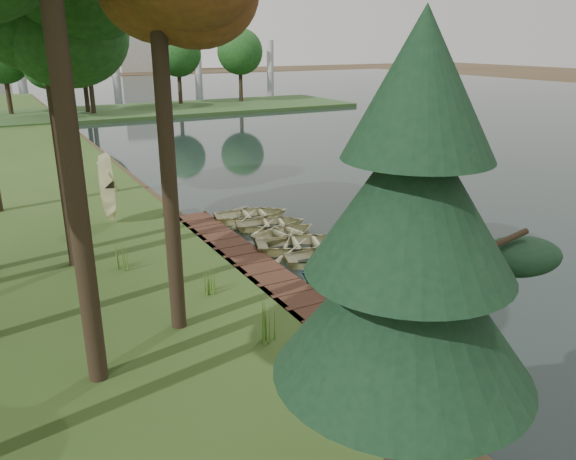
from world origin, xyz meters
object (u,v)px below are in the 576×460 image
rowboat_0 (416,312)px  pine_tree (410,243)px  boardwalk (265,275)px  rowboat_1 (388,289)px  stored_rowboat (113,216)px  rowboat_2 (368,275)px

rowboat_0 → pine_tree: 9.82m
boardwalk → rowboat_1: (2.75, -3.54, 0.27)m
rowboat_0 → boardwalk: bearing=23.3°
boardwalk → stored_rowboat: stored_rowboat is taller
rowboat_1 → rowboat_2: rowboat_2 is taller
rowboat_0 → rowboat_2: bearing=-8.4°
rowboat_2 → pine_tree: size_ratio=0.46×
boardwalk → pine_tree: bearing=-106.4°
rowboat_0 → pine_tree: bearing=133.0°
rowboat_2 → rowboat_1: bearing=170.6°
rowboat_1 → pine_tree: bearing=151.1°
rowboat_2 → pine_tree: pine_tree is taller
rowboat_0 → rowboat_2: 2.86m
pine_tree → boardwalk: bearing=73.6°
rowboat_0 → rowboat_2: rowboat_2 is taller
rowboat_1 → stored_rowboat: bearing=37.3°
boardwalk → rowboat_2: bearing=-39.6°
pine_tree → stored_rowboat: bearing=90.7°
stored_rowboat → boardwalk: bearing=-157.1°
rowboat_0 → stored_rowboat: (-6.06, 13.51, 0.26)m
boardwalk → rowboat_0: rowboat_0 is taller
stored_rowboat → pine_tree: size_ratio=0.38×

